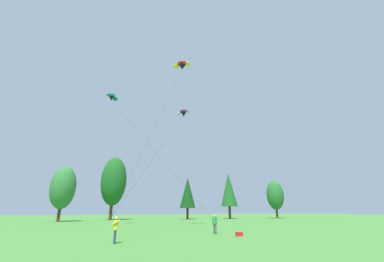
# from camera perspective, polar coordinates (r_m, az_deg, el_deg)

# --- Properties ---
(treeline_tree_c) EXTENTS (4.54, 4.54, 10.16)m
(treeline_tree_c) POSITION_cam_1_polar(r_m,az_deg,el_deg) (53.61, -27.88, -11.55)
(treeline_tree_c) COLOR #472D19
(treeline_tree_c) RESTS_ON ground_plane
(treeline_tree_d) EXTENTS (5.44, 5.44, 13.46)m
(treeline_tree_d) POSITION_cam_1_polar(r_m,az_deg,el_deg) (57.94, -17.80, -11.07)
(treeline_tree_d) COLOR #472D19
(treeline_tree_d) RESTS_ON ground_plane
(treeline_tree_e) EXTENTS (3.69, 3.69, 9.51)m
(treeline_tree_e) POSITION_cam_1_polar(r_m,az_deg,el_deg) (60.05, -1.03, -14.21)
(treeline_tree_e) COLOR #472D19
(treeline_tree_e) RESTS_ON ground_plane
(treeline_tree_f) EXTENTS (4.03, 4.03, 11.05)m
(treeline_tree_f) POSITION_cam_1_polar(r_m,az_deg,el_deg) (63.85, 8.57, -13.37)
(treeline_tree_f) COLOR #472D19
(treeline_tree_f) RESTS_ON ground_plane
(treeline_tree_g) EXTENTS (4.35, 4.35, 9.45)m
(treeline_tree_g) POSITION_cam_1_polar(r_m,az_deg,el_deg) (69.77, 18.84, -14.00)
(treeline_tree_g) COLOR #472D19
(treeline_tree_g) RESTS_ON ground_plane
(kite_flyer_near) EXTENTS (0.63, 0.66, 1.69)m
(kite_flyer_near) POSITION_cam_1_polar(r_m,az_deg,el_deg) (18.11, -17.40, -20.67)
(kite_flyer_near) COLOR navy
(kite_flyer_near) RESTS_ON ground_plane
(kite_flyer_mid) EXTENTS (0.41, 0.60, 1.69)m
(kite_flyer_mid) POSITION_cam_1_polar(r_m,az_deg,el_deg) (24.22, 5.32, -20.48)
(kite_flyer_mid) COLOR #4C4C51
(kite_flyer_mid) RESTS_ON ground_plane
(parafoil_kite_high_red_yellow) EXTENTS (10.11, 12.50, 21.29)m
(parafoil_kite_high_red_yellow) POSITION_cam_1_polar(r_m,az_deg,el_deg) (37.08, -2.34, 15.08)
(parafoil_kite_high_red_yellow) COLOR red
(parafoil_kite_mid_teal) EXTENTS (10.52, 15.73, 17.96)m
(parafoil_kite_mid_teal) POSITION_cam_1_polar(r_m,az_deg,el_deg) (39.70, -18.18, 7.52)
(parafoil_kite_mid_teal) COLOR teal
(parafoil_kite_far_purple) EXTENTS (11.35, 15.56, 15.13)m
(parafoil_kite_far_purple) POSITION_cam_1_polar(r_m,az_deg,el_deg) (37.36, -2.01, 4.23)
(parafoil_kite_far_purple) COLOR purple
(picnic_cooler) EXTENTS (0.54, 0.39, 0.34)m
(picnic_cooler) POSITION_cam_1_polar(r_m,az_deg,el_deg) (22.42, 10.97, -22.56)
(picnic_cooler) COLOR red
(picnic_cooler) RESTS_ON ground_plane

